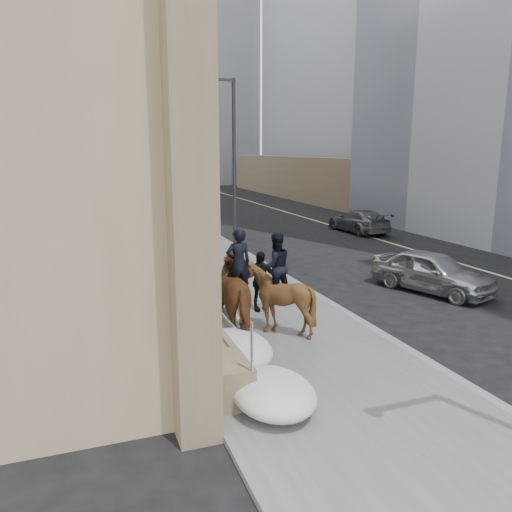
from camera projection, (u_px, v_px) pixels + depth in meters
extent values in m
plane|color=black|center=(297.00, 360.00, 11.39)|extent=(140.00, 140.00, 0.00)
cube|color=#555558|center=(197.00, 264.00, 20.58)|extent=(5.00, 80.00, 0.12)
cube|color=slate|center=(257.00, 260.00, 21.44)|extent=(0.24, 80.00, 0.12)
cube|color=#BFB78C|center=(410.00, 249.00, 24.06)|extent=(0.15, 70.00, 0.01)
cube|color=#938160|center=(50.00, 65.00, 26.14)|extent=(5.00, 44.00, 18.00)
cube|color=#716249|center=(119.00, 224.00, 28.95)|extent=(1.10, 44.00, 0.90)
cylinder|color=silver|center=(126.00, 208.00, 28.91)|extent=(0.06, 42.00, 0.06)
cube|color=#716249|center=(114.00, 53.00, 17.94)|extent=(0.70, 1.20, 16.20)
cube|color=black|center=(118.00, 166.00, 21.61)|extent=(0.20, 2.20, 4.50)
cube|color=#716249|center=(495.00, 204.00, 25.30)|extent=(2.00, 80.00, 4.00)
cube|color=slate|center=(136.00, 76.00, 64.95)|extent=(30.00, 12.00, 28.00)
cube|color=gray|center=(59.00, 112.00, 73.53)|extent=(24.00, 12.00, 20.00)
cylinder|color=#2D2D30|center=(234.00, 164.00, 24.39)|extent=(0.18, 0.18, 8.00)
cube|color=#2D2D30|center=(217.00, 79.00, 23.30)|extent=(1.60, 0.15, 0.12)
cylinder|color=#2D2D30|center=(203.00, 82.00, 23.10)|extent=(0.24, 0.24, 0.30)
cylinder|color=#2D2D30|center=(165.00, 157.00, 42.78)|extent=(0.18, 0.18, 8.00)
cube|color=#2D2D30|center=(153.00, 110.00, 41.70)|extent=(1.60, 0.15, 0.12)
cylinder|color=#2D2D30|center=(145.00, 112.00, 41.50)|extent=(0.24, 0.24, 0.30)
cylinder|color=#2D2D30|center=(199.00, 176.00, 31.99)|extent=(0.20, 0.20, 6.00)
cylinder|color=#2D2D30|center=(166.00, 131.00, 30.74)|extent=(4.00, 0.16, 0.16)
imported|color=black|center=(142.00, 139.00, 30.35)|extent=(0.18, 0.22, 1.10)
ellipsoid|color=white|center=(237.00, 350.00, 10.81)|extent=(1.50, 2.10, 0.68)
ellipsoid|color=white|center=(197.00, 298.00, 14.51)|extent=(1.60, 2.20, 0.72)
ellipsoid|color=white|center=(169.00, 269.00, 18.16)|extent=(1.40, 2.00, 0.64)
ellipsoid|color=white|center=(156.00, 247.00, 21.88)|extent=(1.70, 2.30, 0.76)
ellipsoid|color=white|center=(142.00, 234.00, 25.53)|extent=(1.50, 2.10, 0.66)
imported|color=#522F18|center=(241.00, 296.00, 12.24)|extent=(1.15, 2.52, 2.13)
imported|color=black|center=(238.00, 263.00, 12.21)|extent=(0.63, 0.41, 1.72)
imported|color=#442A13|center=(277.00, 299.00, 12.59)|extent=(1.50, 1.68, 1.81)
imported|color=black|center=(275.00, 266.00, 12.56)|extent=(0.86, 0.68, 1.72)
imported|color=black|center=(260.00, 281.00, 14.38)|extent=(1.04, 0.45, 1.75)
imported|color=#A3A5AB|center=(432.00, 272.00, 16.70)|extent=(2.93, 4.43, 1.40)
imported|color=#575B5F|center=(358.00, 221.00, 28.71)|extent=(2.00, 4.58, 1.31)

